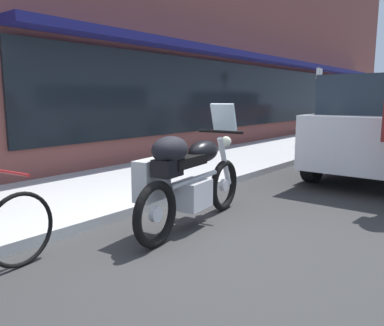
% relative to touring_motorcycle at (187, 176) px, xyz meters
% --- Properties ---
extents(ground_plane, '(80.00, 80.00, 0.00)m').
position_rel_touring_motorcycle_xyz_m(ground_plane, '(-0.19, -0.24, -0.61)').
color(ground_plane, '#313131').
extents(storefront_building, '(25.52, 0.90, 7.45)m').
position_rel_touring_motorcycle_xyz_m(storefront_building, '(8.57, 3.55, 3.02)').
color(storefront_building, brown).
rests_on(storefront_building, ground_plane).
extents(sidewalk_curb, '(30.00, 2.58, 0.12)m').
position_rel_touring_motorcycle_xyz_m(sidewalk_curb, '(8.81, 2.10, -0.55)').
color(sidewalk_curb, '#B4B4B4').
rests_on(sidewalk_curb, ground_plane).
extents(touring_motorcycle, '(2.20, 0.65, 1.42)m').
position_rel_touring_motorcycle_xyz_m(touring_motorcycle, '(0.00, 0.00, 0.00)').
color(touring_motorcycle, black).
rests_on(touring_motorcycle, ground_plane).
extents(parking_sign_pole, '(0.44, 0.07, 2.27)m').
position_rel_touring_motorcycle_xyz_m(parking_sign_pole, '(8.20, 1.66, 0.86)').
color(parking_sign_pole, '#59595B').
rests_on(parking_sign_pole, sidewalk_curb).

